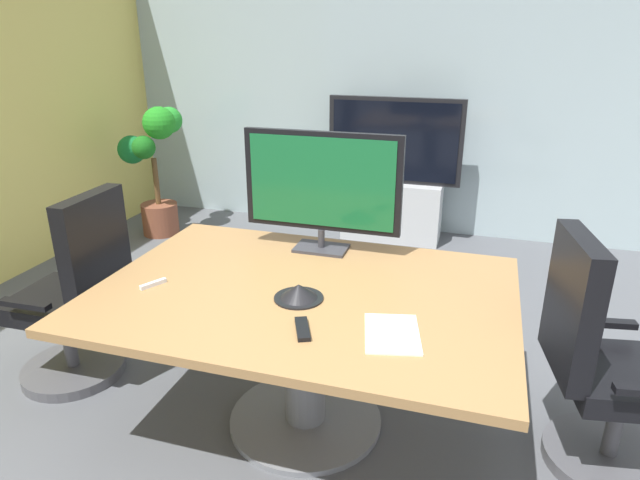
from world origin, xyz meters
TOP-DOWN VIEW (x-y plane):
  - ground_plane at (0.00, 0.00)m, footprint 7.72×7.72m
  - wall_back_glass_partition at (0.00, 3.36)m, footprint 5.74×0.10m
  - conference_table at (-0.04, 0.27)m, footprint 1.89×1.34m
  - office_chair_left at (-1.34, 0.28)m, footprint 0.60×0.58m
  - office_chair_right at (1.27, 0.38)m, footprint 0.63×0.61m
  - tv_monitor at (-0.10, 0.77)m, footprint 0.84×0.18m
  - wall_display_unit at (-0.09, 3.00)m, footprint 1.20×0.36m
  - potted_plant at (-2.25, 2.49)m, footprint 0.61×0.59m
  - conference_phone at (-0.03, 0.17)m, footprint 0.22×0.22m
  - remote_control at (0.08, -0.09)m, footprint 0.11×0.18m
  - whiteboard_marker at (-0.72, 0.10)m, footprint 0.08×0.12m
  - paper_notepad at (0.42, -0.01)m, footprint 0.27×0.34m

SIDE VIEW (x-z plane):
  - ground_plane at x=0.00m, z-range 0.00..0.00m
  - wall_display_unit at x=-0.09m, z-range -0.21..1.10m
  - office_chair_left at x=-1.34m, z-range -0.09..1.00m
  - office_chair_right at x=1.27m, z-range -0.09..1.00m
  - conference_table at x=-0.04m, z-range 0.20..0.94m
  - potted_plant at x=-2.25m, z-range 0.08..1.30m
  - paper_notepad at x=0.42m, z-range 0.74..0.75m
  - remote_control at x=0.08m, z-range 0.74..0.76m
  - whiteboard_marker at x=-0.72m, z-range 0.74..0.76m
  - conference_phone at x=-0.03m, z-range 0.74..0.81m
  - tv_monitor at x=-0.10m, z-range 0.78..1.42m
  - wall_back_glass_partition at x=0.00m, z-range 0.00..2.81m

